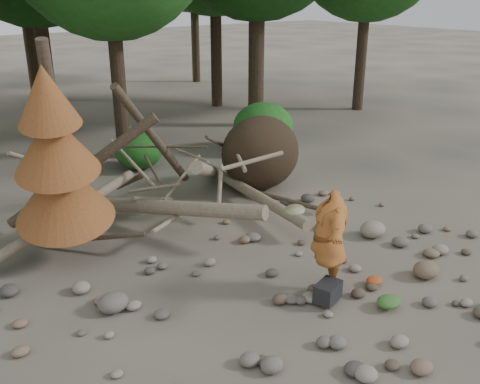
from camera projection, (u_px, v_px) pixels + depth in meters
ground at (302, 281)px, 9.94m from camera, size 120.00×120.00×0.00m
deadfall_pile at (245, 159)px, 13.88m from camera, size 8.55×5.24×3.30m
dead_conifer at (57, 161)px, 9.87m from camera, size 2.06×2.16×4.35m
bush_mid at (139, 151)px, 15.93m from camera, size 1.40×1.40×1.12m
bush_right at (263, 127)px, 17.68m from camera, size 2.00×2.00×1.60m
frisbee_thrower at (329, 241)px, 9.26m from camera, size 2.53×2.02×2.05m
backpack at (328, 295)px, 9.21m from camera, size 0.57×0.46×0.33m
cloth_green at (388, 304)px, 9.08m from camera, size 0.44×0.37×0.17m
cloth_orange at (374, 283)px, 9.79m from camera, size 0.32×0.27×0.12m
boulder_front_right at (426, 270)px, 10.04m from camera, size 0.51×0.46×0.31m
boulder_mid_right at (373, 229)px, 11.67m from camera, size 0.58×0.52×0.35m
boulder_mid_left at (113, 303)px, 8.99m from camera, size 0.53×0.48×0.32m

